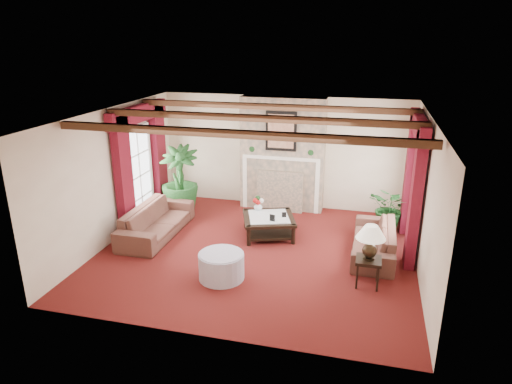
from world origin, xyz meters
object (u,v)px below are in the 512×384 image
(potted_palm, at_px, (180,193))
(ottoman, at_px, (221,266))
(sofa_right, at_px, (374,235))
(coffee_table, at_px, (269,226))
(side_table, at_px, (368,272))
(sofa_left, at_px, (156,216))

(potted_palm, distance_m, ottoman, 3.45)
(sofa_right, relative_size, coffee_table, 1.91)
(sofa_right, bearing_deg, coffee_table, -98.10)
(ottoman, bearing_deg, potted_palm, 124.74)
(ottoman, bearing_deg, coffee_table, 78.35)
(side_table, bearing_deg, potted_palm, 151.09)
(sofa_left, xyz_separation_m, ottoman, (1.91, -1.41, -0.19))
(sofa_right, distance_m, side_table, 1.26)
(sofa_left, xyz_separation_m, potted_palm, (-0.05, 1.42, 0.02))
(coffee_table, bearing_deg, ottoman, -120.47)
(side_table, bearing_deg, coffee_table, 142.70)
(sofa_right, xyz_separation_m, side_table, (-0.09, -1.25, -0.14))
(sofa_right, xyz_separation_m, coffee_table, (-2.16, 0.32, -0.17))
(side_table, bearing_deg, ottoman, -171.26)
(coffee_table, bearing_deg, sofa_right, -27.37)
(coffee_table, relative_size, ottoman, 1.31)
(sofa_left, distance_m, ottoman, 2.38)
(potted_palm, bearing_deg, sofa_left, -87.84)
(potted_palm, distance_m, coffee_table, 2.53)
(sofa_left, height_order, coffee_table, sofa_left)
(ottoman, bearing_deg, side_table, 8.74)
(side_table, distance_m, ottoman, 2.50)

